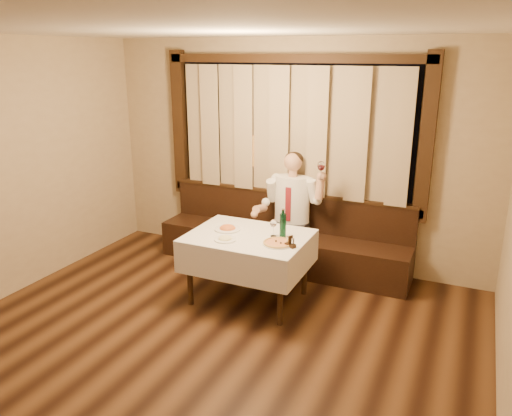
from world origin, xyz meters
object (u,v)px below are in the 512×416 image
at_px(cruet_caddy, 290,243).
at_px(pasta_cream, 225,237).
at_px(seated_man, 290,205).
at_px(dining_table, 248,244).
at_px(pasta_red, 228,226).
at_px(pizza, 278,243).
at_px(banquette, 283,242).
at_px(green_bottle, 283,225).

bearing_deg(cruet_caddy, pasta_cream, -149.22).
relative_size(cruet_caddy, seated_man, 0.08).
bearing_deg(dining_table, pasta_cream, -122.87).
relative_size(pasta_red, cruet_caddy, 2.33).
bearing_deg(pizza, pasta_cream, -168.18).
bearing_deg(pasta_red, seated_man, 65.53).
distance_m(banquette, cruet_caddy, 1.37).
bearing_deg(green_bottle, seated_man, 105.28).
bearing_deg(seated_man, pizza, -76.10).
xyz_separation_m(banquette, dining_table, (0.00, -1.02, 0.34)).
bearing_deg(pasta_red, cruet_caddy, -13.12).
relative_size(dining_table, seated_man, 0.86).
bearing_deg(cruet_caddy, green_bottle, 149.03).
bearing_deg(green_bottle, pasta_red, -175.59).
relative_size(banquette, cruet_caddy, 26.06).
height_order(green_bottle, seated_man, seated_man).
bearing_deg(pizza, banquette, 108.74).
bearing_deg(cruet_caddy, seated_man, 133.20).
xyz_separation_m(banquette, pasta_cream, (-0.15, -1.26, 0.48)).
distance_m(pasta_red, pasta_cream, 0.31).
relative_size(banquette, pasta_red, 11.18).
bearing_deg(banquette, dining_table, -90.00).
height_order(cruet_caddy, seated_man, seated_man).
xyz_separation_m(dining_table, cruet_caddy, (0.53, -0.14, 0.15)).
relative_size(pasta_cream, seated_man, 0.16).
height_order(pasta_red, pasta_cream, pasta_red).
distance_m(dining_table, seated_man, 0.96).
bearing_deg(pasta_cream, pizza, 11.82).
xyz_separation_m(pasta_red, pasta_cream, (0.12, -0.29, -0.01)).
bearing_deg(pasta_red, pizza, -14.54).
xyz_separation_m(pizza, pasta_cream, (-0.54, -0.11, 0.02)).
bearing_deg(green_bottle, cruet_caddy, -53.58).
relative_size(pasta_cream, green_bottle, 0.76).
height_order(banquette, green_bottle, green_bottle).
relative_size(pizza, cruet_caddy, 2.56).
bearing_deg(pizza, green_bottle, 98.54).
bearing_deg(dining_table, banquette, 90.00).
distance_m(banquette, seated_man, 0.56).
height_order(dining_table, green_bottle, green_bottle).
distance_m(pizza, pasta_red, 0.69).
xyz_separation_m(green_bottle, seated_man, (-0.23, 0.83, -0.04)).
bearing_deg(banquette, pizza, -71.26).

